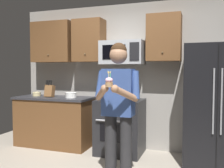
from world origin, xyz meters
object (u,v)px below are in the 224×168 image
bowl_small_colored (37,94)px  knife_block (50,91)px  refrigerator (216,105)px  cupcake (109,82)px  microwave (122,53)px  bowl_large_white (71,95)px  person (118,105)px  oven_range (120,126)px

bowl_small_colored → knife_block: bearing=-13.0°
refrigerator → cupcake: refrigerator is taller
microwave → knife_block: microwave is taller
bowl_large_white → cupcake: 1.92m
knife_block → person: bearing=-32.9°
cupcake → bowl_large_white: bearing=131.1°
refrigerator → person: 1.60m
oven_range → microwave: size_ratio=1.26×
cupcake → bowl_small_colored: bearing=143.5°
person → cupcake: person is taller
refrigerator → cupcake: bearing=-130.0°
microwave → bowl_large_white: 1.20m
microwave → bowl_large_white: bearing=-171.4°
bowl_large_white → bowl_small_colored: bearing=174.9°
refrigerator → bowl_large_white: 2.43m
microwave → cupcake: (0.32, -1.57, -0.43)m
bowl_small_colored → refrigerator: bearing=-1.6°
oven_range → bowl_small_colored: size_ratio=5.87×
bowl_large_white → cupcake: (1.24, -1.43, 0.32)m
knife_block → bowl_large_white: 0.44m
bowl_small_colored → oven_range: bearing=-1.6°
refrigerator → person: (-1.18, -1.08, 0.10)m
oven_range → person: person is taller
knife_block → bowl_small_colored: size_ratio=2.01×
microwave → cupcake: bearing=-78.6°
refrigerator → person: bearing=-137.6°
oven_range → person: size_ratio=0.53×
refrigerator → bowl_small_colored: size_ratio=11.34×
bowl_small_colored → cupcake: cupcake is taller
bowl_small_colored → person: size_ratio=0.09×
knife_block → cupcake: bearing=-40.1°
refrigerator → cupcake: size_ratio=10.35×
refrigerator → oven_range: bearing=178.5°
oven_range → person: (0.32, -1.12, 0.53)m
oven_range → bowl_large_white: bowl_large_white is taller
bowl_large_white → person: bearing=-41.4°
microwave → knife_block: bearing=-173.8°
bowl_large_white → person: (1.24, -1.10, 0.03)m
microwave → knife_block: 1.54m
knife_block → bowl_large_white: knife_block is taller
oven_range → refrigerator: refrigerator is taller
microwave → refrigerator: microwave is taller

